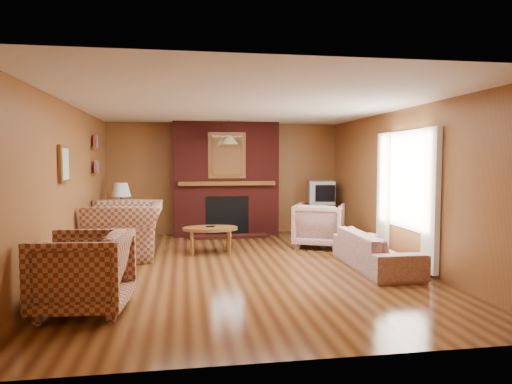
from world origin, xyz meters
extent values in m
plane|color=#47240F|center=(0.00, 0.00, 0.00)|extent=(6.50, 6.50, 0.00)
plane|color=silver|center=(0.00, 0.00, 2.40)|extent=(6.50, 6.50, 0.00)
plane|color=brown|center=(0.00, 3.25, 1.20)|extent=(6.50, 0.00, 6.50)
plane|color=brown|center=(0.00, -3.25, 1.20)|extent=(6.50, 0.00, 6.50)
plane|color=brown|center=(-2.50, 0.00, 1.20)|extent=(0.00, 6.50, 6.50)
plane|color=brown|center=(2.50, 0.00, 1.20)|extent=(0.00, 6.50, 6.50)
cube|color=#4B1410|center=(0.00, 3.00, 1.20)|extent=(2.20, 0.50, 2.40)
cube|color=black|center=(0.00, 2.77, 0.45)|extent=(0.90, 0.06, 0.80)
cube|color=#4B1410|center=(0.00, 2.60, 0.03)|extent=(1.60, 0.35, 0.06)
cube|color=brown|center=(0.00, 2.73, 1.12)|extent=(2.00, 0.18, 0.08)
cube|color=brown|center=(0.00, 2.76, 1.70)|extent=(0.78, 0.05, 0.95)
cube|color=white|center=(0.00, 2.73, 1.70)|extent=(0.62, 0.02, 0.80)
cube|color=beige|center=(2.44, -0.95, 1.05)|extent=(0.08, 0.35, 2.00)
cube|color=beige|center=(2.44, 0.55, 1.05)|extent=(0.08, 0.35, 2.00)
cube|color=white|center=(2.48, -0.20, 1.30)|extent=(0.03, 1.10, 1.50)
cube|color=brown|center=(-2.47, 1.90, 1.35)|extent=(0.06, 0.55, 0.04)
cube|color=brown|center=(-2.47, 1.90, 1.80)|extent=(0.06, 0.55, 0.04)
cube|color=brown|center=(-2.47, -0.30, 1.55)|extent=(0.04, 0.40, 0.50)
cube|color=beige|center=(-2.44, -0.30, 1.55)|extent=(0.01, 0.32, 0.42)
cylinder|color=black|center=(0.00, 2.30, 2.22)|extent=(0.01, 0.01, 0.35)
cone|color=tan|center=(0.00, 2.30, 2.00)|extent=(0.36, 0.36, 0.18)
imported|color=maroon|center=(-1.85, 1.03, 0.45)|extent=(1.27, 1.43, 0.90)
imported|color=maroon|center=(-1.95, -1.77, 0.43)|extent=(1.01, 0.98, 0.85)
imported|color=#BDB692|center=(1.90, -0.40, 0.27)|extent=(0.76, 1.87, 0.54)
imported|color=#BDB692|center=(1.56, 1.36, 0.40)|extent=(1.15, 1.17, 0.81)
ellipsoid|color=brown|center=(-0.45, 1.07, 0.43)|extent=(0.94, 0.58, 0.05)
cube|color=black|center=(-0.45, 1.07, 0.47)|extent=(0.15, 0.05, 0.02)
cylinder|color=brown|center=(-0.14, 1.26, 0.20)|extent=(0.05, 0.05, 0.41)
cylinder|color=brown|center=(-0.77, 1.26, 0.20)|extent=(0.05, 0.05, 0.41)
cylinder|color=brown|center=(-0.14, 0.88, 0.20)|extent=(0.05, 0.05, 0.41)
cylinder|color=brown|center=(-0.77, 0.88, 0.20)|extent=(0.05, 0.05, 0.41)
cube|color=brown|center=(-2.10, 2.45, 0.27)|extent=(0.42, 0.42, 0.54)
sphere|color=silver|center=(-2.10, 2.45, 0.69)|extent=(0.30, 0.30, 0.30)
cylinder|color=black|center=(-2.10, 2.45, 0.86)|extent=(0.03, 0.03, 0.09)
cone|color=white|center=(-2.10, 2.45, 1.03)|extent=(0.38, 0.38, 0.26)
cube|color=black|center=(2.05, 2.80, 0.33)|extent=(0.64, 0.59, 0.65)
cube|color=#A4A7AB|center=(2.05, 2.80, 0.90)|extent=(0.63, 0.61, 0.50)
cube|color=black|center=(2.05, 2.53, 0.90)|extent=(0.41, 0.10, 0.35)
camera|label=1|loc=(-0.90, -6.69, 1.60)|focal=32.00mm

